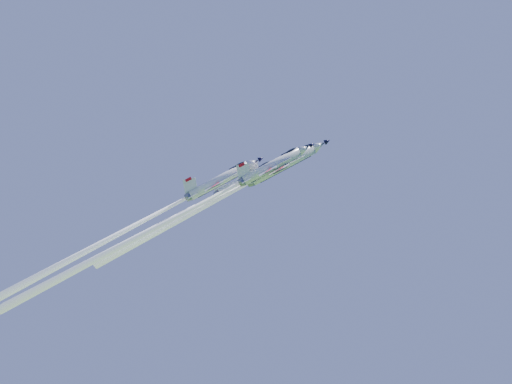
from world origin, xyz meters
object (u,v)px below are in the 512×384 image
Objects in this scene: jet_lead at (219,199)px; jet_left at (153,228)px; jet_right at (165,223)px; jet_slot at (114,236)px.

jet_left reaches higher than jet_lead.
jet_left is at bearing -165.03° from jet_right.
jet_lead is 0.73× the size of jet_slot.
jet_lead is at bearing 86.70° from jet_slot.
jet_right is at bearing -73.71° from jet_lead.
jet_lead is at bearing 106.29° from jet_right.
jet_lead is 16.90m from jet_left.
jet_left is 0.98× the size of jet_slot.
jet_slot is at bearing -93.30° from jet_lead.
jet_right is (-5.57, -7.51, -4.72)m from jet_lead.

